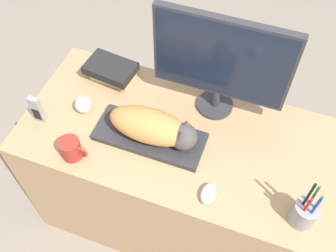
{
  "coord_description": "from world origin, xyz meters",
  "views": [
    {
      "loc": [
        0.25,
        -0.54,
        2.02
      ],
      "look_at": [
        -0.06,
        0.29,
        0.8
      ],
      "focal_mm": 42.0,
      "sensor_mm": 36.0,
      "label": 1
    }
  ],
  "objects_px": {
    "cat": "(155,127)",
    "pen_cup": "(305,213)",
    "keyboard": "(150,137)",
    "computer_mouse": "(208,194)",
    "monitor": "(221,62)",
    "coffee_mug": "(71,149)",
    "baseball": "(83,105)",
    "phone": "(37,110)",
    "book_stack": "(112,71)"
  },
  "relations": [
    {
      "from": "cat",
      "to": "phone",
      "type": "relative_size",
      "value": 2.66
    },
    {
      "from": "coffee_mug",
      "to": "phone",
      "type": "bearing_deg",
      "value": 152.81
    },
    {
      "from": "cat",
      "to": "pen_cup",
      "type": "relative_size",
      "value": 1.49
    },
    {
      "from": "baseball",
      "to": "book_stack",
      "type": "distance_m",
      "value": 0.21
    },
    {
      "from": "monitor",
      "to": "pen_cup",
      "type": "height_order",
      "value": "monitor"
    },
    {
      "from": "keyboard",
      "to": "coffee_mug",
      "type": "xyz_separation_m",
      "value": [
        -0.25,
        -0.17,
        0.03
      ]
    },
    {
      "from": "keyboard",
      "to": "cat",
      "type": "xyz_separation_m",
      "value": [
        0.02,
        0.0,
        0.07
      ]
    },
    {
      "from": "phone",
      "to": "book_stack",
      "type": "bearing_deg",
      "value": 60.43
    },
    {
      "from": "keyboard",
      "to": "cat",
      "type": "height_order",
      "value": "cat"
    },
    {
      "from": "keyboard",
      "to": "monitor",
      "type": "distance_m",
      "value": 0.4
    },
    {
      "from": "monitor",
      "to": "book_stack",
      "type": "height_order",
      "value": "monitor"
    },
    {
      "from": "coffee_mug",
      "to": "keyboard",
      "type": "bearing_deg",
      "value": 35.23
    },
    {
      "from": "coffee_mug",
      "to": "cat",
      "type": "bearing_deg",
      "value": 32.71
    },
    {
      "from": "keyboard",
      "to": "monitor",
      "type": "xyz_separation_m",
      "value": [
        0.19,
        0.24,
        0.25
      ]
    },
    {
      "from": "coffee_mug",
      "to": "baseball",
      "type": "bearing_deg",
      "value": 106.41
    },
    {
      "from": "book_stack",
      "to": "pen_cup",
      "type": "bearing_deg",
      "value": -23.39
    },
    {
      "from": "pen_cup",
      "to": "coffee_mug",
      "type": "bearing_deg",
      "value": -177.49
    },
    {
      "from": "baseball",
      "to": "keyboard",
      "type": "bearing_deg",
      "value": -7.1
    },
    {
      "from": "cat",
      "to": "book_stack",
      "type": "bearing_deg",
      "value": 140.53
    },
    {
      "from": "coffee_mug",
      "to": "pen_cup",
      "type": "height_order",
      "value": "pen_cup"
    },
    {
      "from": "coffee_mug",
      "to": "book_stack",
      "type": "distance_m",
      "value": 0.42
    },
    {
      "from": "keyboard",
      "to": "cat",
      "type": "relative_size",
      "value": 1.23
    },
    {
      "from": "monitor",
      "to": "coffee_mug",
      "type": "relative_size",
      "value": 4.75
    },
    {
      "from": "coffee_mug",
      "to": "book_stack",
      "type": "xyz_separation_m",
      "value": [
        -0.03,
        0.42,
        -0.0
      ]
    },
    {
      "from": "monitor",
      "to": "coffee_mug",
      "type": "height_order",
      "value": "monitor"
    },
    {
      "from": "baseball",
      "to": "book_stack",
      "type": "xyz_separation_m",
      "value": [
        0.03,
        0.21,
        0.01
      ]
    },
    {
      "from": "monitor",
      "to": "phone",
      "type": "height_order",
      "value": "monitor"
    },
    {
      "from": "phone",
      "to": "coffee_mug",
      "type": "bearing_deg",
      "value": -27.19
    },
    {
      "from": "cat",
      "to": "computer_mouse",
      "type": "distance_m",
      "value": 0.32
    },
    {
      "from": "cat",
      "to": "book_stack",
      "type": "relative_size",
      "value": 1.56
    },
    {
      "from": "computer_mouse",
      "to": "coffee_mug",
      "type": "height_order",
      "value": "coffee_mug"
    },
    {
      "from": "baseball",
      "to": "cat",
      "type": "bearing_deg",
      "value": -6.58
    },
    {
      "from": "coffee_mug",
      "to": "book_stack",
      "type": "height_order",
      "value": "coffee_mug"
    },
    {
      "from": "keyboard",
      "to": "computer_mouse",
      "type": "xyz_separation_m",
      "value": [
        0.29,
        -0.16,
        0.01
      ]
    },
    {
      "from": "keyboard",
      "to": "baseball",
      "type": "bearing_deg",
      "value": 172.9
    },
    {
      "from": "coffee_mug",
      "to": "phone",
      "type": "distance_m",
      "value": 0.23
    },
    {
      "from": "cat",
      "to": "phone",
      "type": "bearing_deg",
      "value": -171.97
    },
    {
      "from": "monitor",
      "to": "phone",
      "type": "relative_size",
      "value": 3.96
    },
    {
      "from": "cat",
      "to": "pen_cup",
      "type": "height_order",
      "value": "pen_cup"
    },
    {
      "from": "coffee_mug",
      "to": "phone",
      "type": "height_order",
      "value": "phone"
    },
    {
      "from": "monitor",
      "to": "keyboard",
      "type": "bearing_deg",
      "value": -128.4
    },
    {
      "from": "computer_mouse",
      "to": "cat",
      "type": "bearing_deg",
      "value": 148.54
    },
    {
      "from": "monitor",
      "to": "phone",
      "type": "xyz_separation_m",
      "value": [
        -0.65,
        -0.31,
        -0.19
      ]
    },
    {
      "from": "phone",
      "to": "book_stack",
      "type": "distance_m",
      "value": 0.36
    },
    {
      "from": "pen_cup",
      "to": "phone",
      "type": "distance_m",
      "value": 1.07
    },
    {
      "from": "computer_mouse",
      "to": "baseball",
      "type": "bearing_deg",
      "value": 161.53
    },
    {
      "from": "computer_mouse",
      "to": "pen_cup",
      "type": "relative_size",
      "value": 0.36
    },
    {
      "from": "monitor",
      "to": "book_stack",
      "type": "relative_size",
      "value": 2.33
    },
    {
      "from": "keyboard",
      "to": "book_stack",
      "type": "bearing_deg",
      "value": 138.11
    },
    {
      "from": "pen_cup",
      "to": "baseball",
      "type": "relative_size",
      "value": 3.34
    }
  ]
}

